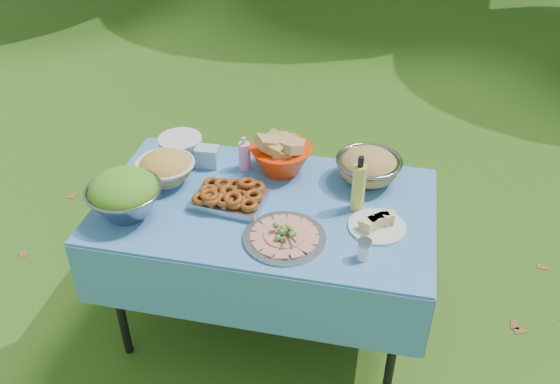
{
  "coord_description": "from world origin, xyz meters",
  "views": [
    {
      "loc": [
        0.5,
        -2.02,
        2.32
      ],
      "look_at": [
        0.06,
        0.0,
        0.83
      ],
      "focal_mm": 38.0,
      "sensor_mm": 36.0,
      "label": 1
    }
  ],
  "objects_px": {
    "oil_bottle": "(359,183)",
    "bread_bowl": "(281,153)",
    "plate_stack": "(181,146)",
    "salad_bowl": "(124,194)",
    "charcuterie_platter": "(284,231)",
    "picnic_table": "(267,267)",
    "pasta_bowl_steel": "(369,166)"
  },
  "relations": [
    {
      "from": "picnic_table",
      "to": "oil_bottle",
      "type": "bearing_deg",
      "value": 7.14
    },
    {
      "from": "bread_bowl",
      "to": "oil_bottle",
      "type": "distance_m",
      "value": 0.45
    },
    {
      "from": "plate_stack",
      "to": "bread_bowl",
      "type": "relative_size",
      "value": 0.74
    },
    {
      "from": "plate_stack",
      "to": "pasta_bowl_steel",
      "type": "height_order",
      "value": "pasta_bowl_steel"
    },
    {
      "from": "plate_stack",
      "to": "bread_bowl",
      "type": "xyz_separation_m",
      "value": [
        0.51,
        -0.03,
        0.05
      ]
    },
    {
      "from": "oil_bottle",
      "to": "bread_bowl",
      "type": "bearing_deg",
      "value": 149.66
    },
    {
      "from": "salad_bowl",
      "to": "charcuterie_platter",
      "type": "bearing_deg",
      "value": -1.85
    },
    {
      "from": "salad_bowl",
      "to": "plate_stack",
      "type": "bearing_deg",
      "value": 82.93
    },
    {
      "from": "charcuterie_platter",
      "to": "plate_stack",
      "type": "bearing_deg",
      "value": 140.1
    },
    {
      "from": "bread_bowl",
      "to": "charcuterie_platter",
      "type": "relative_size",
      "value": 0.85
    },
    {
      "from": "plate_stack",
      "to": "oil_bottle",
      "type": "distance_m",
      "value": 0.93
    },
    {
      "from": "picnic_table",
      "to": "oil_bottle",
      "type": "xyz_separation_m",
      "value": [
        0.39,
        0.05,
        0.51
      ]
    },
    {
      "from": "picnic_table",
      "to": "bread_bowl",
      "type": "xyz_separation_m",
      "value": [
        0.01,
        0.27,
        0.48
      ]
    },
    {
      "from": "salad_bowl",
      "to": "bread_bowl",
      "type": "relative_size",
      "value": 1.1
    },
    {
      "from": "plate_stack",
      "to": "salad_bowl",
      "type": "bearing_deg",
      "value": -97.07
    },
    {
      "from": "picnic_table",
      "to": "charcuterie_platter",
      "type": "distance_m",
      "value": 0.49
    },
    {
      "from": "picnic_table",
      "to": "bread_bowl",
      "type": "height_order",
      "value": "bread_bowl"
    },
    {
      "from": "plate_stack",
      "to": "oil_bottle",
      "type": "xyz_separation_m",
      "value": [
        0.89,
        -0.26,
        0.08
      ]
    },
    {
      "from": "bread_bowl",
      "to": "charcuterie_platter",
      "type": "distance_m",
      "value": 0.51
    },
    {
      "from": "plate_stack",
      "to": "oil_bottle",
      "type": "bearing_deg",
      "value": -16.1
    },
    {
      "from": "plate_stack",
      "to": "oil_bottle",
      "type": "relative_size",
      "value": 0.82
    },
    {
      "from": "salad_bowl",
      "to": "pasta_bowl_steel",
      "type": "height_order",
      "value": "salad_bowl"
    },
    {
      "from": "bread_bowl",
      "to": "pasta_bowl_steel",
      "type": "bearing_deg",
      "value": -0.34
    },
    {
      "from": "plate_stack",
      "to": "bread_bowl",
      "type": "height_order",
      "value": "bread_bowl"
    },
    {
      "from": "picnic_table",
      "to": "bread_bowl",
      "type": "bearing_deg",
      "value": 87.59
    },
    {
      "from": "pasta_bowl_steel",
      "to": "oil_bottle",
      "type": "height_order",
      "value": "oil_bottle"
    },
    {
      "from": "picnic_table",
      "to": "bread_bowl",
      "type": "distance_m",
      "value": 0.55
    },
    {
      "from": "picnic_table",
      "to": "plate_stack",
      "type": "xyz_separation_m",
      "value": [
        -0.5,
        0.31,
        0.43
      ]
    },
    {
      "from": "salad_bowl",
      "to": "charcuterie_platter",
      "type": "distance_m",
      "value": 0.69
    },
    {
      "from": "charcuterie_platter",
      "to": "oil_bottle",
      "type": "distance_m",
      "value": 0.39
    },
    {
      "from": "plate_stack",
      "to": "charcuterie_platter",
      "type": "distance_m",
      "value": 0.82
    },
    {
      "from": "picnic_table",
      "to": "salad_bowl",
      "type": "xyz_separation_m",
      "value": [
        -0.56,
        -0.2,
        0.48
      ]
    }
  ]
}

